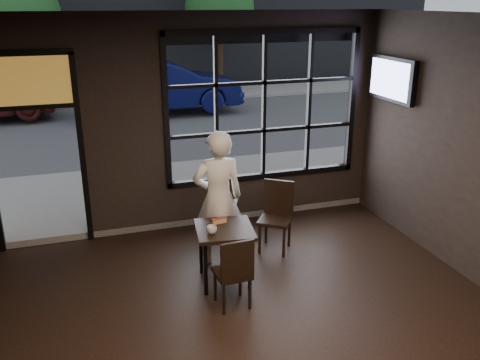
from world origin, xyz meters
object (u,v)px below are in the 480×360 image
object	(u,v)px
man	(218,198)
navy_car	(162,86)
cafe_table	(225,255)
chair_near	(232,271)

from	to	relation	value
man	navy_car	xyz separation A→B (m)	(0.87, 9.45, -0.03)
navy_car	cafe_table	bearing A→B (deg)	172.85
man	chair_near	bearing A→B (deg)	84.54
cafe_table	chair_near	world-z (taller)	chair_near
navy_car	chair_near	bearing A→B (deg)	172.78
chair_near	navy_car	size ratio (longest dim) A/B	0.19
cafe_table	man	xyz separation A→B (m)	(0.08, 0.55, 0.53)
chair_near	man	distance (m)	1.17
cafe_table	man	world-z (taller)	man
cafe_table	man	distance (m)	0.77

